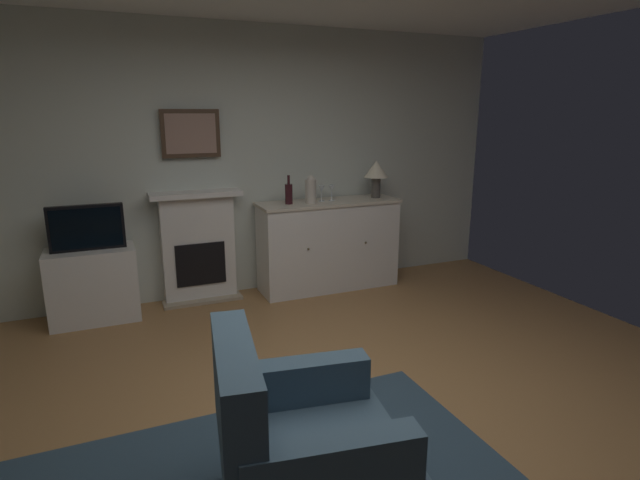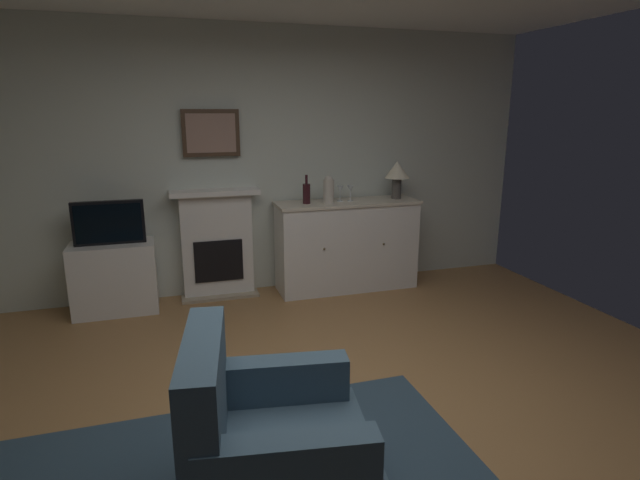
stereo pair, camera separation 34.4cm
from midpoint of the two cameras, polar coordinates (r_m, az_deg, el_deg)
ground_plane at (r=3.30m, az=6.59°, el=-20.96°), size 5.85×5.41×0.10m
wall_rear at (r=5.27m, az=-4.78°, el=8.66°), size 5.85×0.06×2.68m
fireplace_unit at (r=5.20m, az=-9.63°, el=-0.42°), size 0.87×0.30×1.10m
framed_picture at (r=5.09m, az=-10.22°, el=11.71°), size 0.55×0.04×0.45m
sideboard_cabinet at (r=5.38m, az=4.83°, el=-0.60°), size 1.49×0.49×0.94m
table_lamp at (r=5.48m, az=10.45°, el=7.45°), size 0.26×0.26×0.40m
wine_bottle at (r=5.11m, az=0.40°, el=5.27°), size 0.08×0.08×0.29m
wine_glass_left at (r=5.25m, az=4.16°, el=5.63°), size 0.07×0.07×0.16m
wine_glass_center at (r=5.28m, az=5.32°, el=5.66°), size 0.07×0.07×0.16m
vase_decorative at (r=5.14m, az=2.90°, el=5.66°), size 0.11×0.11×0.28m
tv_cabinet at (r=5.08m, az=-20.26°, el=-4.02°), size 0.75×0.42×0.67m
tv_set at (r=4.92m, az=-20.80°, el=1.80°), size 0.62×0.07×0.40m
armchair at (r=2.46m, az=-1.61°, el=-22.28°), size 0.92×0.88×0.92m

